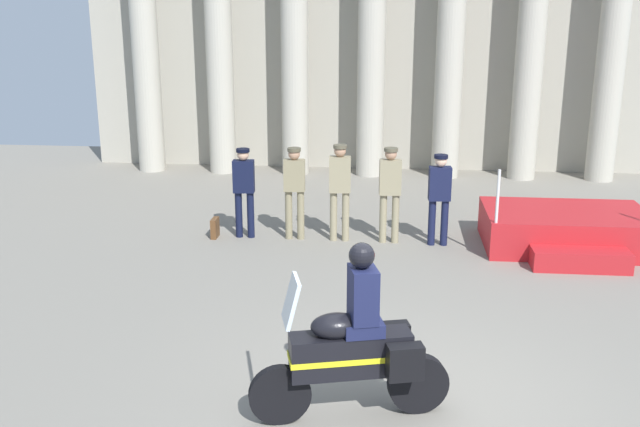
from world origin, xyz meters
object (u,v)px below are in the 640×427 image
at_px(officer_in_row_0, 244,186).
at_px(reviewing_stand, 566,231).
at_px(officer_in_row_4, 439,192).
at_px(officer_in_row_2, 340,185).
at_px(officer_in_row_3, 390,187).
at_px(motorcycle_with_rider, 357,347).
at_px(briefcase_on_ground, 215,228).
at_px(officer_in_row_1, 294,186).

bearing_deg(officer_in_row_0, reviewing_stand, 174.77).
distance_m(reviewing_stand, officer_in_row_4, 2.32).
bearing_deg(officer_in_row_2, officer_in_row_3, 173.81).
bearing_deg(officer_in_row_4, motorcycle_with_rider, 74.31).
bearing_deg(officer_in_row_4, officer_in_row_2, -7.42).
bearing_deg(briefcase_on_ground, reviewing_stand, -0.01).
relative_size(officer_in_row_1, officer_in_row_3, 0.98).
distance_m(reviewing_stand, officer_in_row_0, 5.76).
bearing_deg(officer_in_row_3, motorcycle_with_rider, 82.74).
bearing_deg(officer_in_row_3, reviewing_stand, 175.09).
bearing_deg(motorcycle_with_rider, officer_in_row_1, -91.15).
xyz_separation_m(officer_in_row_2, motorcycle_with_rider, (0.61, -5.88, -0.25)).
distance_m(officer_in_row_0, officer_in_row_3, 2.63).
bearing_deg(reviewing_stand, officer_in_row_4, -178.97).
xyz_separation_m(reviewing_stand, officer_in_row_2, (-3.98, 0.05, 0.73)).
height_order(officer_in_row_1, briefcase_on_ground, officer_in_row_1).
relative_size(officer_in_row_0, briefcase_on_ground, 4.59).
relative_size(officer_in_row_2, motorcycle_with_rider, 0.86).
bearing_deg(officer_in_row_4, officer_in_row_0, -6.37).
height_order(officer_in_row_3, officer_in_row_4, officer_in_row_3).
height_order(reviewing_stand, officer_in_row_4, officer_in_row_4).
bearing_deg(officer_in_row_1, motorcycle_with_rider, 99.09).
distance_m(officer_in_row_1, officer_in_row_2, 0.82).
height_order(officer_in_row_2, motorcycle_with_rider, motorcycle_with_rider).
relative_size(reviewing_stand, officer_in_row_3, 1.63).
bearing_deg(officer_in_row_4, officer_in_row_3, -8.69).
relative_size(officer_in_row_0, officer_in_row_4, 1.01).
bearing_deg(officer_in_row_2, officer_in_row_4, 172.58).
bearing_deg(officer_in_row_4, officer_in_row_1, -6.92).
bearing_deg(reviewing_stand, motorcycle_with_rider, -120.07).
relative_size(officer_in_row_1, motorcycle_with_rider, 0.82).
height_order(officer_in_row_4, briefcase_on_ground, officer_in_row_4).
bearing_deg(officer_in_row_1, briefcase_on_ground, -1.80).
distance_m(officer_in_row_2, briefcase_on_ground, 2.45).
xyz_separation_m(officer_in_row_3, officer_in_row_4, (0.86, -0.06, -0.06)).
bearing_deg(officer_in_row_0, officer_in_row_1, 175.17).
distance_m(officer_in_row_1, briefcase_on_ground, 1.68).
distance_m(officer_in_row_4, briefcase_on_ground, 4.12).
xyz_separation_m(officer_in_row_0, motorcycle_with_rider, (2.35, -5.91, -0.18)).
bearing_deg(briefcase_on_ground, officer_in_row_3, 0.40).
relative_size(officer_in_row_3, motorcycle_with_rider, 0.84).
bearing_deg(officer_in_row_2, officer_in_row_1, -5.86).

